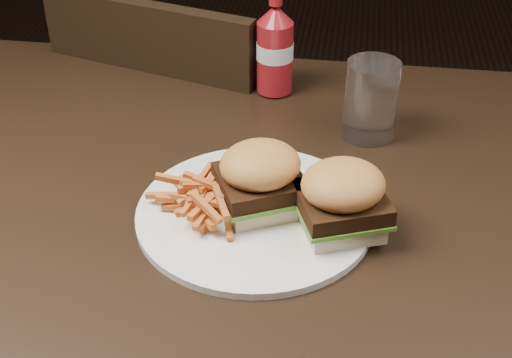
# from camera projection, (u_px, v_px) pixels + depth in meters

# --- Properties ---
(dining_table) EXTENTS (1.20, 0.80, 0.04)m
(dining_table) POSITION_uv_depth(u_px,v_px,m) (264.00, 202.00, 0.94)
(dining_table) COLOR black
(dining_table) RESTS_ON ground
(chair_far) EXTENTS (0.51, 0.51, 0.04)m
(chair_far) POSITION_uv_depth(u_px,v_px,m) (207.00, 169.00, 1.54)
(chair_far) COLOR black
(chair_far) RESTS_ON ground
(plate) EXTENTS (0.29, 0.29, 0.01)m
(plate) POSITION_uv_depth(u_px,v_px,m) (255.00, 214.00, 0.87)
(plate) COLOR white
(plate) RESTS_ON dining_table
(sandwich_half_a) EXTENTS (0.11, 0.11, 0.02)m
(sandwich_half_a) POSITION_uv_depth(u_px,v_px,m) (260.00, 200.00, 0.87)
(sandwich_half_a) COLOR beige
(sandwich_half_a) RESTS_ON plate
(sandwich_half_b) EXTENTS (0.11, 0.11, 0.02)m
(sandwich_half_b) POSITION_uv_depth(u_px,v_px,m) (340.00, 220.00, 0.84)
(sandwich_half_b) COLOR beige
(sandwich_half_b) RESTS_ON plate
(fries_pile) EXTENTS (0.12, 0.12, 0.04)m
(fries_pile) POSITION_uv_depth(u_px,v_px,m) (207.00, 191.00, 0.87)
(fries_pile) COLOR #AE5425
(fries_pile) RESTS_ON plate
(ketchup_bottle) EXTENTS (0.06, 0.06, 0.11)m
(ketchup_bottle) POSITION_uv_depth(u_px,v_px,m) (275.00, 57.00, 1.11)
(ketchup_bottle) COLOR maroon
(ketchup_bottle) RESTS_ON dining_table
(tumbler) EXTENTS (0.10, 0.10, 0.12)m
(tumbler) POSITION_uv_depth(u_px,v_px,m) (371.00, 101.00, 1.01)
(tumbler) COLOR white
(tumbler) RESTS_ON dining_table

